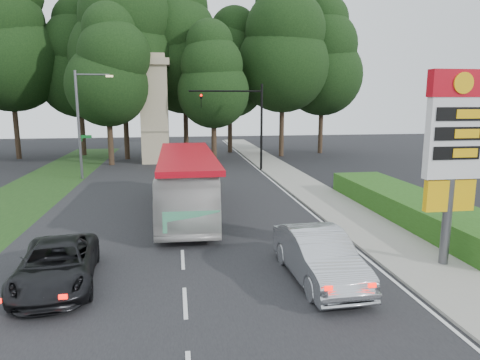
{
  "coord_description": "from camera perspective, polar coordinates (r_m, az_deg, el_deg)",
  "views": [
    {
      "loc": [
        -0.15,
        -11.23,
        5.83
      ],
      "look_at": [
        2.77,
        8.09,
        2.2
      ],
      "focal_mm": 32.0,
      "sensor_mm": 36.0,
      "label": 1
    }
  ],
  "objects": [
    {
      "name": "ground",
      "position": [
        12.65,
        -7.28,
        -17.01
      ],
      "size": [
        120.0,
        120.0,
        0.0
      ],
      "primitive_type": "plane",
      "color": "black",
      "rests_on": "ground"
    },
    {
      "name": "road_surface",
      "position": [
        23.95,
        -8.01,
        -3.64
      ],
      "size": [
        14.0,
        80.0,
        0.02
      ],
      "primitive_type": "cube",
      "color": "black",
      "rests_on": "ground"
    },
    {
      "name": "sidewalk_right",
      "position": [
        25.45,
        11.52,
        -2.79
      ],
      "size": [
        3.0,
        80.0,
        0.12
      ],
      "primitive_type": "cube",
      "color": "gray",
      "rests_on": "ground"
    },
    {
      "name": "grass_verge_left",
      "position": [
        31.23,
        -25.86,
        -1.28
      ],
      "size": [
        5.0,
        50.0,
        0.02
      ],
      "primitive_type": "cube",
      "color": "#193814",
      "rests_on": "ground"
    },
    {
      "name": "hedge",
      "position": [
        23.08,
        22.02,
        -3.35
      ],
      "size": [
        3.0,
        14.0,
        1.2
      ],
      "primitive_type": "cube",
      "color": "#224913",
      "rests_on": "ground"
    },
    {
      "name": "gas_station_pylon",
      "position": [
        16.25,
        26.64,
        4.53
      ],
      "size": [
        2.1,
        0.45,
        6.85
      ],
      "color": "#59595E",
      "rests_on": "ground"
    },
    {
      "name": "traffic_signal_mast",
      "position": [
        35.72,
        0.8,
        8.67
      ],
      "size": [
        6.1,
        0.35,
        7.2
      ],
      "color": "black",
      "rests_on": "ground"
    },
    {
      "name": "streetlight_signs",
      "position": [
        33.96,
        -20.4,
        7.53
      ],
      "size": [
        2.75,
        0.98,
        8.0
      ],
      "color": "#59595E",
      "rests_on": "ground"
    },
    {
      "name": "monument",
      "position": [
        41.28,
        -11.33,
        9.32
      ],
      "size": [
        3.0,
        3.0,
        10.05
      ],
      "color": "tan",
      "rests_on": "ground"
    },
    {
      "name": "tree_west_mid",
      "position": [
        49.22,
        -28.54,
        16.14
      ],
      "size": [
        9.8,
        9.8,
        19.25
      ],
      "color": "#2D2116",
      "rests_on": "ground"
    },
    {
      "name": "tree_west_near",
      "position": [
        49.4,
        -20.79,
        14.73
      ],
      "size": [
        8.4,
        8.4,
        16.5
      ],
      "color": "#2D2116",
      "rests_on": "ground"
    },
    {
      "name": "tree_center_left",
      "position": [
        44.92,
        -15.51,
        18.09
      ],
      "size": [
        10.08,
        10.08,
        19.8
      ],
      "color": "#2D2116",
      "rests_on": "ground"
    },
    {
      "name": "tree_center_right",
      "position": [
        46.53,
        -7.46,
        16.85
      ],
      "size": [
        9.24,
        9.24,
        18.15
      ],
      "color": "#2D2116",
      "rests_on": "ground"
    },
    {
      "name": "tree_east_near",
      "position": [
        48.77,
        -1.39,
        15.06
      ],
      "size": [
        8.12,
        8.12,
        15.95
      ],
      "color": "#2D2116",
      "rests_on": "ground"
    },
    {
      "name": "tree_east_mid",
      "position": [
        45.94,
        5.76,
        17.39
      ],
      "size": [
        9.52,
        9.52,
        18.7
      ],
      "color": "#2D2116",
      "rests_on": "ground"
    },
    {
      "name": "tree_far_east",
      "position": [
        49.18,
        11.01,
        15.62
      ],
      "size": [
        8.68,
        8.68,
        17.05
      ],
      "color": "#2D2116",
      "rests_on": "ground"
    },
    {
      "name": "tree_monument_left",
      "position": [
        40.75,
        -17.38,
        14.07
      ],
      "size": [
        7.28,
        7.28,
        14.3
      ],
      "color": "#2D2116",
      "rests_on": "ground"
    },
    {
      "name": "tree_monument_right",
      "position": [
        40.95,
        -3.58,
        13.56
      ],
      "size": [
        6.72,
        6.72,
        13.2
      ],
      "color": "#2D2116",
      "rests_on": "ground"
    },
    {
      "name": "transit_bus",
      "position": [
        22.34,
        -7.05,
        -0.51
      ],
      "size": [
        2.98,
        11.43,
        3.17
      ],
      "primitive_type": "imported",
      "rotation": [
        0.0,
        0.0,
        -0.03
      ],
      "color": "silver",
      "rests_on": "ground"
    },
    {
      "name": "sedan_silver",
      "position": [
        14.44,
        10.47,
        -9.91
      ],
      "size": [
        1.97,
        5.13,
        1.67
      ],
      "primitive_type": "imported",
      "rotation": [
        0.0,
        0.0,
        0.04
      ],
      "color": "#B8BAC0",
      "rests_on": "ground"
    },
    {
      "name": "suv_charcoal",
      "position": [
        15.03,
        -23.23,
        -10.33
      ],
      "size": [
        2.84,
        5.25,
        1.4
      ],
      "primitive_type": "imported",
      "rotation": [
        0.0,
        0.0,
        0.11
      ],
      "color": "black",
      "rests_on": "ground"
    }
  ]
}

